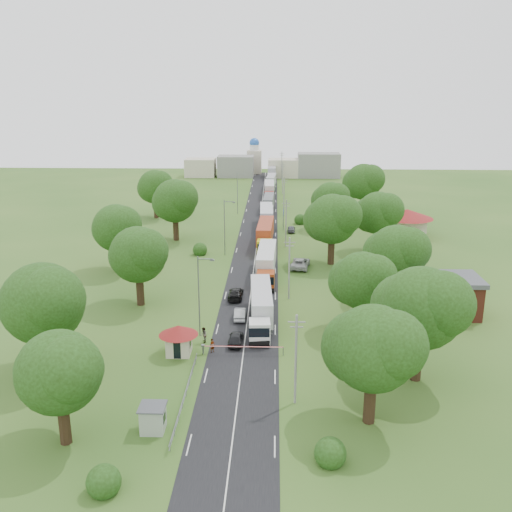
{
  "coord_description": "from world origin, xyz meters",
  "views": [
    {
      "loc": [
        3.43,
        -83.14,
        28.69
      ],
      "look_at": [
        0.46,
        4.21,
        3.0
      ],
      "focal_mm": 40.0,
      "sensor_mm": 36.0,
      "label": 1
    }
  ],
  "objects_px": {
    "boom_barrier": "(231,347)",
    "car_lane_front": "(236,338)",
    "truck_0": "(261,306)",
    "info_sign": "(283,215)",
    "guard_booth": "(179,336)",
    "car_lane_mid": "(240,314)",
    "pedestrian_near": "(212,346)"
  },
  "relations": [
    {
      "from": "info_sign",
      "to": "pedestrian_near",
      "type": "relative_size",
      "value": 2.53
    },
    {
      "from": "truck_0",
      "to": "boom_barrier",
      "type": "bearing_deg",
      "value": -108.48
    },
    {
      "from": "car_lane_mid",
      "to": "info_sign",
      "type": "bearing_deg",
      "value": -99.18
    },
    {
      "from": "boom_barrier",
      "to": "car_lane_front",
      "type": "bearing_deg",
      "value": 82.72
    },
    {
      "from": "car_lane_front",
      "to": "pedestrian_near",
      "type": "bearing_deg",
      "value": 44.13
    },
    {
      "from": "info_sign",
      "to": "truck_0",
      "type": "relative_size",
      "value": 0.27
    },
    {
      "from": "car_lane_front",
      "to": "guard_booth",
      "type": "bearing_deg",
      "value": 25.84
    },
    {
      "from": "guard_booth",
      "to": "info_sign",
      "type": "relative_size",
      "value": 1.07
    },
    {
      "from": "boom_barrier",
      "to": "guard_booth",
      "type": "relative_size",
      "value": 2.1
    },
    {
      "from": "boom_barrier",
      "to": "car_lane_front",
      "type": "relative_size",
      "value": 2.24
    },
    {
      "from": "guard_booth",
      "to": "info_sign",
      "type": "distance_m",
      "value": 61.27
    },
    {
      "from": "guard_booth",
      "to": "pedestrian_near",
      "type": "distance_m",
      "value": 3.97
    },
    {
      "from": "info_sign",
      "to": "car_lane_front",
      "type": "height_order",
      "value": "info_sign"
    },
    {
      "from": "truck_0",
      "to": "guard_booth",
      "type": "bearing_deg",
      "value": -133.77
    },
    {
      "from": "truck_0",
      "to": "pedestrian_near",
      "type": "height_order",
      "value": "truck_0"
    },
    {
      "from": "boom_barrier",
      "to": "car_lane_mid",
      "type": "xyz_separation_m",
      "value": [
        0.36,
        10.46,
        -0.22
      ]
    },
    {
      "from": "car_lane_front",
      "to": "info_sign",
      "type": "bearing_deg",
      "value": -94.66
    },
    {
      "from": "truck_0",
      "to": "info_sign",
      "type": "bearing_deg",
      "value": 86.13
    },
    {
      "from": "guard_booth",
      "to": "car_lane_mid",
      "type": "relative_size",
      "value": 1.07
    },
    {
      "from": "info_sign",
      "to": "car_lane_mid",
      "type": "xyz_separation_m",
      "value": [
        -6.2,
        -49.54,
        -2.33
      ]
    },
    {
      "from": "guard_booth",
      "to": "truck_0",
      "type": "distance_m",
      "value": 12.97
    },
    {
      "from": "guard_booth",
      "to": "info_sign",
      "type": "xyz_separation_m",
      "value": [
        12.4,
        60.0,
        0.84
      ]
    },
    {
      "from": "guard_booth",
      "to": "car_lane_mid",
      "type": "xyz_separation_m",
      "value": [
        6.2,
        10.46,
        -1.49
      ]
    },
    {
      "from": "boom_barrier",
      "to": "truck_0",
      "type": "distance_m",
      "value": 9.96
    },
    {
      "from": "boom_barrier",
      "to": "truck_0",
      "type": "xyz_separation_m",
      "value": [
        3.13,
        9.36,
        1.31
      ]
    },
    {
      "from": "truck_0",
      "to": "car_lane_mid",
      "type": "bearing_deg",
      "value": 158.49
    },
    {
      "from": "car_lane_front",
      "to": "pedestrian_near",
      "type": "distance_m",
      "value": 3.4
    },
    {
      "from": "boom_barrier",
      "to": "car_lane_mid",
      "type": "distance_m",
      "value": 10.46
    },
    {
      "from": "boom_barrier",
      "to": "info_sign",
      "type": "distance_m",
      "value": 60.39
    },
    {
      "from": "boom_barrier",
      "to": "guard_booth",
      "type": "distance_m",
      "value": 5.98
    },
    {
      "from": "car_lane_mid",
      "to": "guard_booth",
      "type": "bearing_deg",
      "value": 57.3
    },
    {
      "from": "info_sign",
      "to": "car_lane_mid",
      "type": "height_order",
      "value": "info_sign"
    }
  ]
}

